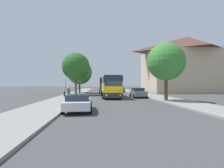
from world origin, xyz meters
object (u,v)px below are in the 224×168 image
(bus_stop_sign, at_px, (65,86))
(tree_right_near, at_px, (166,62))
(tree_left_far, at_px, (80,72))
(tree_left_near, at_px, (76,66))
(bus_middle, at_px, (105,85))
(pedestrian_waiting_far, at_px, (69,93))
(parked_car_left_curb, at_px, (78,102))
(pedestrian_waiting_near, at_px, (65,91))
(bus_front, at_px, (110,86))
(parked_car_right_near, at_px, (138,93))
(parked_car_right_far, at_px, (120,89))

(bus_stop_sign, distance_m, tree_right_near, 14.35)
(bus_stop_sign, bearing_deg, tree_left_far, 88.52)
(tree_left_near, height_order, tree_right_near, tree_left_near)
(bus_middle, relative_size, pedestrian_waiting_far, 7.47)
(bus_middle, distance_m, tree_left_far, 6.80)
(bus_middle, relative_size, parked_car_left_curb, 2.57)
(pedestrian_waiting_near, height_order, tree_right_near, tree_right_near)
(parked_car_left_curb, xyz_separation_m, pedestrian_waiting_near, (-3.85, 14.96, 0.26))
(bus_front, bearing_deg, parked_car_right_near, -19.94)
(pedestrian_waiting_near, distance_m, tree_right_near, 16.45)
(bus_front, bearing_deg, bus_stop_sign, -157.97)
(pedestrian_waiting_far, bearing_deg, bus_middle, -13.57)
(parked_car_right_far, bearing_deg, parked_car_left_curb, 74.37)
(parked_car_right_near, xyz_separation_m, bus_stop_sign, (-11.04, -1.21, 1.00))
(bus_middle, xyz_separation_m, parked_car_right_near, (4.60, -15.55, -1.09))
(parked_car_right_far, distance_m, pedestrian_waiting_near, 22.70)
(bus_middle, bearing_deg, pedestrian_waiting_near, -116.81)
(parked_car_right_far, height_order, pedestrian_waiting_near, pedestrian_waiting_near)
(pedestrian_waiting_near, xyz_separation_m, tree_left_near, (1.14, 5.50, 4.62))
(parked_car_right_near, bearing_deg, tree_left_near, -35.77)
(pedestrian_waiting_near, bearing_deg, tree_right_near, -29.06)
(bus_middle, bearing_deg, tree_left_far, -172.89)
(parked_car_right_near, relative_size, bus_stop_sign, 1.56)
(parked_car_left_curb, bearing_deg, pedestrian_waiting_far, 101.97)
(tree_left_near, relative_size, tree_left_far, 1.04)
(parked_car_left_curb, xyz_separation_m, parked_car_right_far, (7.75, 34.48, 0.11))
(tree_left_far, bearing_deg, tree_left_near, -89.62)
(parked_car_right_near, height_order, pedestrian_waiting_far, pedestrian_waiting_far)
(pedestrian_waiting_near, distance_m, pedestrian_waiting_far, 6.25)
(parked_car_right_near, xyz_separation_m, pedestrian_waiting_far, (-10.08, -4.28, 0.15))
(bus_front, xyz_separation_m, parked_car_left_curb, (-3.59, -14.76, -1.09))
(pedestrian_waiting_far, xyz_separation_m, tree_left_near, (-0.50, 11.53, 4.63))
(bus_front, xyz_separation_m, tree_left_far, (-6.35, 13.30, 3.19))
(parked_car_left_curb, height_order, bus_stop_sign, bus_stop_sign)
(bus_stop_sign, bearing_deg, parked_car_left_curb, -75.20)
(parked_car_right_near, bearing_deg, pedestrian_waiting_far, 21.67)
(bus_stop_sign, bearing_deg, bus_middle, 68.99)
(tree_right_near, bearing_deg, parked_car_right_near, 105.78)
(parked_car_left_curb, relative_size, tree_left_far, 0.61)
(bus_front, xyz_separation_m, tree_right_near, (6.16, -8.21, 3.03))
(pedestrian_waiting_near, height_order, pedestrian_waiting_far, pedestrian_waiting_near)
(bus_front, distance_m, tree_left_near, 9.30)
(parked_car_right_far, height_order, tree_left_near, tree_left_near)
(tree_left_near, height_order, tree_left_far, tree_left_near)
(parked_car_right_far, bearing_deg, pedestrian_waiting_near, 56.31)
(pedestrian_waiting_far, relative_size, tree_left_far, 0.21)
(pedestrian_waiting_far, bearing_deg, pedestrian_waiting_near, 17.06)
(parked_car_right_far, bearing_deg, bus_stop_sign, 61.11)
(parked_car_left_curb, bearing_deg, tree_right_near, 31.95)
(bus_front, relative_size, tree_left_far, 1.48)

